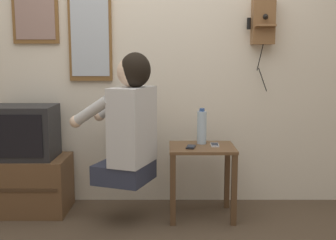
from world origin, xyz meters
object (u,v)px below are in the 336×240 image
(television, at_px, (24,132))
(framed_picture, at_px, (35,14))
(person, at_px, (129,122))
(wall_phone_antique, at_px, (263,20))
(water_bottle, at_px, (202,127))
(cell_phone_held, at_px, (191,147))
(cell_phone_spare, at_px, (214,145))
(wall_mirror, at_px, (90,32))

(television, bearing_deg, framed_picture, 77.86)
(person, bearing_deg, wall_phone_antique, -46.30)
(wall_phone_antique, distance_m, framed_picture, 1.82)
(framed_picture, distance_m, water_bottle, 1.61)
(framed_picture, xyz_separation_m, cell_phone_held, (1.23, -0.40, -1.00))
(cell_phone_spare, bearing_deg, person, -164.60)
(person, xyz_separation_m, wall_mirror, (-0.35, 0.48, 0.66))
(person, distance_m, wall_phone_antique, 1.35)
(person, distance_m, cell_phone_spare, 0.68)
(person, xyz_separation_m, framed_picture, (-0.79, 0.48, 0.80))
(framed_picture, distance_m, cell_phone_held, 1.64)
(wall_phone_antique, height_order, wall_mirror, wall_mirror)
(cell_phone_held, height_order, cell_phone_spare, same)
(cell_phone_spare, relative_size, water_bottle, 0.46)
(cell_phone_held, bearing_deg, framed_picture, 173.71)
(wall_phone_antique, xyz_separation_m, water_bottle, (-0.49, -0.21, -0.82))
(wall_phone_antique, bearing_deg, water_bottle, -156.60)
(wall_phone_antique, height_order, cell_phone_spare, wall_phone_antique)
(person, relative_size, wall_mirror, 1.20)
(person, relative_size, cell_phone_spare, 7.44)
(television, xyz_separation_m, wall_mirror, (0.49, 0.25, 0.77))
(wall_mirror, bearing_deg, cell_phone_held, -26.53)
(wall_phone_antique, xyz_separation_m, framed_picture, (-1.82, 0.04, 0.05))
(framed_picture, relative_size, wall_mirror, 0.60)
(cell_phone_spare, distance_m, water_bottle, 0.17)
(wall_mirror, relative_size, water_bottle, 2.82)
(person, height_order, cell_phone_spare, person)
(person, height_order, television, person)
(television, bearing_deg, wall_mirror, 26.71)
(wall_mirror, bearing_deg, cell_phone_spare, -18.37)
(cell_phone_spare, bearing_deg, water_bottle, 144.11)
(television, height_order, cell_phone_spare, television)
(wall_phone_antique, height_order, cell_phone_held, wall_phone_antique)
(wall_phone_antique, bearing_deg, wall_mirror, 178.30)
(cell_phone_held, bearing_deg, television, -175.00)
(water_bottle, bearing_deg, cell_phone_spare, -37.62)
(person, distance_m, wall_mirror, 0.89)
(wall_mirror, distance_m, cell_phone_held, 1.24)
(cell_phone_held, distance_m, water_bottle, 0.21)
(television, height_order, cell_phone_held, television)
(person, relative_size, wall_phone_antique, 1.19)
(framed_picture, height_order, cell_phone_spare, framed_picture)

